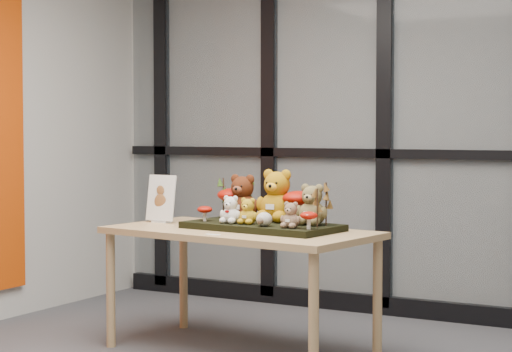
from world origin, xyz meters
The scene contains 22 objects.
room_shell centered at (0.00, 0.00, 1.68)m, with size 5.00×5.00×5.00m.
glass_partition centered at (0.00, 2.47, 1.42)m, with size 4.90×0.06×2.78m.
display_table centered at (-0.74, 1.11, 0.61)m, with size 1.51×0.89×0.67m.
diorama_tray centered at (-0.63, 1.15, 0.69)m, with size 0.83×0.41×0.04m, color black.
bear_pooh_yellow centered at (-0.60, 1.27, 0.86)m, with size 0.24×0.22×0.31m, color #B0790C, non-canonical shape.
bear_brown_medium centered at (-0.81, 1.26, 0.85)m, with size 0.21×0.19×0.28m, color #4B1E0C, non-canonical shape.
bear_tan_back centered at (-0.36, 1.20, 0.83)m, with size 0.18×0.16×0.24m, color olive, non-canonical shape.
bear_small_yellow centered at (-0.67, 1.07, 0.79)m, with size 0.12×0.11×0.15m, color #BF9319, non-canonical shape.
bear_white_bow centered at (-0.77, 1.06, 0.79)m, with size 0.12×0.11×0.16m, color white, non-canonical shape.
bear_beige_small centered at (-0.38, 1.01, 0.78)m, with size 0.11×0.10×0.15m, color #86664C, non-canonical shape.
plush_cream_hedgehog centered at (-0.54, 1.01, 0.75)m, with size 0.06×0.06×0.08m, color beige, non-canonical shape.
mushroom_back_left centered at (-0.91, 1.32, 0.80)m, with size 0.17×0.17×0.19m, color #970E04, non-canonical shape.
mushroom_back_right centered at (-0.47, 1.26, 0.80)m, with size 0.17×0.17×0.19m, color #970E04, non-canonical shape.
mushroom_front_left centered at (-0.95, 1.09, 0.75)m, with size 0.08×0.08×0.09m, color #970E04, non-canonical shape.
mushroom_front_right centered at (-0.28, 1.00, 0.76)m, with size 0.09×0.09×0.10m, color #970E04, non-canonical shape.
sprig_green_far_left centered at (-0.96, 1.30, 0.82)m, with size 0.05×0.05×0.23m, color #1B360C, non-canonical shape.
sprig_green_mid_left centered at (-0.82, 1.33, 0.83)m, with size 0.05×0.05×0.24m, color #1B360C, non-canonical shape.
sprig_dry_far_right centered at (-0.28, 1.20, 0.82)m, with size 0.05×0.05×0.23m, color brown, non-canonical shape.
sprig_dry_mid_right centered at (-0.27, 1.09, 0.81)m, with size 0.05×0.05×0.20m, color brown, non-canonical shape.
sprig_green_centre centered at (-0.65, 1.32, 0.79)m, with size 0.05×0.05×0.16m, color #1B360C, non-canonical shape.
sign_holder centered at (-1.32, 1.20, 0.80)m, with size 0.19×0.07×0.27m.
label_card centered at (-0.73, 0.82, 0.67)m, with size 0.08×0.03×0.00m, color white.
Camera 1 is at (1.74, -3.16, 1.22)m, focal length 65.00 mm.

